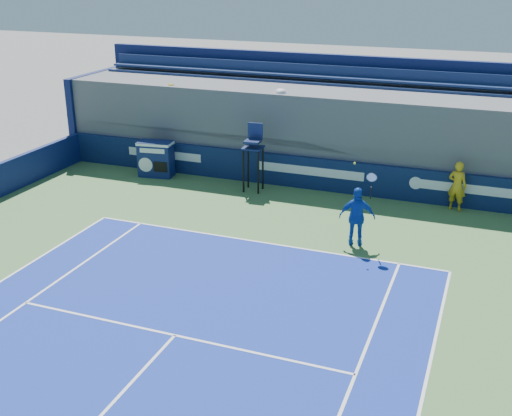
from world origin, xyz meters
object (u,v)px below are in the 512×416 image
at_px(umpire_chair, 253,150).
at_px(match_clock, 156,158).
at_px(ball_person, 457,186).
at_px(tennis_player, 357,217).

bearing_deg(umpire_chair, match_clock, 176.98).
height_order(ball_person, umpire_chair, umpire_chair).
distance_m(ball_person, tennis_player, 4.73).
xyz_separation_m(ball_person, tennis_player, (-2.49, -4.02, 0.04)).
relative_size(ball_person, tennis_player, 0.66).
relative_size(match_clock, tennis_player, 0.55).
bearing_deg(tennis_player, match_clock, 157.18).
xyz_separation_m(ball_person, umpire_chair, (-7.08, -0.56, 0.66)).
bearing_deg(tennis_player, ball_person, 58.19).
distance_m(match_clock, tennis_player, 9.47).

